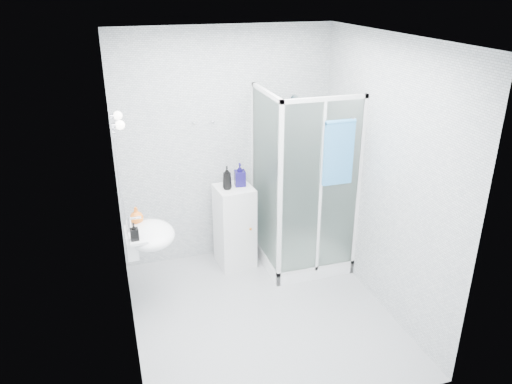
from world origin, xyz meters
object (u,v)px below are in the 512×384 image
object	(u,v)px
shampoo_bottle_b	(240,175)
soap_dispenser_black	(134,232)
wall_basin	(148,236)
soap_dispenser_orange	(136,215)
shower_enclosure	(298,229)
shampoo_bottle_a	(227,178)
hand_towel	(339,151)
storage_cabinet	(235,226)

from	to	relation	value
shampoo_bottle_b	soap_dispenser_black	size ratio (longest dim) A/B	1.54
wall_basin	soap_dispenser_orange	world-z (taller)	soap_dispenser_orange
shower_enclosure	shampoo_bottle_a	distance (m)	0.99
shampoo_bottle_a	shower_enclosure	bearing A→B (deg)	-16.48
hand_towel	soap_dispenser_black	size ratio (longest dim) A/B	4.05
hand_towel	shampoo_bottle_b	xyz separation A→B (m)	(-0.82, 0.67, -0.40)
soap_dispenser_orange	soap_dispenser_black	xyz separation A→B (m)	(-0.05, -0.33, -0.00)
wall_basin	storage_cabinet	xyz separation A→B (m)	(0.99, 0.55, -0.33)
shampoo_bottle_a	storage_cabinet	bearing A→B (deg)	12.09
shampoo_bottle_a	soap_dispenser_black	bearing A→B (deg)	-145.65
soap_dispenser_black	shampoo_bottle_b	bearing A→B (deg)	32.50
hand_towel	shampoo_bottle_a	size ratio (longest dim) A/B	2.59
hand_towel	soap_dispenser_orange	bearing A→B (deg)	173.03
storage_cabinet	shampoo_bottle_a	world-z (taller)	shampoo_bottle_a
storage_cabinet	shampoo_bottle_b	bearing A→B (deg)	19.17
wall_basin	soap_dispenser_orange	size ratio (longest dim) A/B	3.34
shampoo_bottle_a	soap_dispenser_black	xyz separation A→B (m)	(-1.04, -0.71, -0.13)
storage_cabinet	shower_enclosure	bearing A→B (deg)	-24.54
storage_cabinet	shampoo_bottle_a	distance (m)	0.60
storage_cabinet	soap_dispenser_orange	world-z (taller)	soap_dispenser_orange
soap_dispenser_black	storage_cabinet	bearing A→B (deg)	33.03
shower_enclosure	shampoo_bottle_a	bearing A→B (deg)	163.52
storage_cabinet	hand_towel	size ratio (longest dim) A/B	1.43
wall_basin	shampoo_bottle_a	distance (m)	1.09
shower_enclosure	shampoo_bottle_a	size ratio (longest dim) A/B	7.83
storage_cabinet	shampoo_bottle_a	bearing A→B (deg)	-172.83
shampoo_bottle_b	shower_enclosure	bearing A→B (deg)	-24.81
wall_basin	hand_towel	size ratio (longest dim) A/B	0.85
shower_enclosure	shampoo_bottle_b	bearing A→B (deg)	155.19
shampoo_bottle_a	shampoo_bottle_b	bearing A→B (deg)	18.23
shampoo_bottle_b	wall_basin	bearing A→B (deg)	-151.22
shower_enclosure	hand_towel	world-z (taller)	shower_enclosure
soap_dispenser_orange	soap_dispenser_black	size ratio (longest dim) A/B	1.03
shower_enclosure	shampoo_bottle_a	world-z (taller)	shower_enclosure
wall_basin	shampoo_bottle_b	distance (m)	1.25
storage_cabinet	soap_dispenser_orange	distance (m)	1.24
hand_towel	shampoo_bottle_a	world-z (taller)	hand_towel
shower_enclosure	hand_towel	size ratio (longest dim) A/B	3.03
shampoo_bottle_a	soap_dispenser_black	world-z (taller)	shampoo_bottle_a
soap_dispenser_black	shower_enclosure	bearing A→B (deg)	15.37
wall_basin	hand_towel	xyz separation A→B (m)	(1.89, -0.09, 0.67)
shower_enclosure	storage_cabinet	bearing A→B (deg)	160.38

